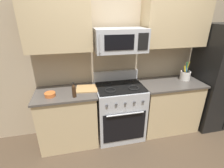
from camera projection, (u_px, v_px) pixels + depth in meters
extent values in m
plane|color=#473828|center=(130.00, 162.00, 2.40)|extent=(16.00, 16.00, 0.00)
cube|color=tan|center=(115.00, 57.00, 2.80)|extent=(8.00, 0.10, 2.60)
cube|color=tan|center=(69.00, 119.00, 2.64)|extent=(0.86, 0.57, 0.88)
cube|color=#4C4742|center=(65.00, 93.00, 2.46)|extent=(0.90, 0.61, 0.03)
cube|color=#B2B5BA|center=(119.00, 112.00, 2.80)|extent=(0.76, 0.61, 0.91)
cube|color=black|center=(124.00, 127.00, 2.56)|extent=(0.67, 0.01, 0.51)
cylinder|color=#B2B5BA|center=(125.00, 114.00, 2.44)|extent=(0.57, 0.02, 0.02)
cube|color=black|center=(120.00, 87.00, 2.62)|extent=(0.73, 0.54, 0.02)
cube|color=#B2B5BA|center=(116.00, 76.00, 2.83)|extent=(0.76, 0.06, 0.18)
torus|color=black|center=(110.00, 90.00, 2.46)|extent=(0.17, 0.17, 0.02)
torus|color=black|center=(134.00, 88.00, 2.53)|extent=(0.17, 0.17, 0.02)
torus|color=black|center=(107.00, 84.00, 2.69)|extent=(0.17, 0.17, 0.02)
torus|color=black|center=(129.00, 82.00, 2.76)|extent=(0.17, 0.17, 0.02)
cylinder|color=#4C4C51|center=(107.00, 106.00, 2.33)|extent=(0.04, 0.02, 0.04)
cylinder|color=#4C4C51|center=(116.00, 104.00, 2.36)|extent=(0.04, 0.02, 0.04)
cylinder|color=#4C4C51|center=(125.00, 103.00, 2.39)|extent=(0.04, 0.02, 0.04)
cylinder|color=#4C4C51|center=(134.00, 102.00, 2.41)|extent=(0.04, 0.02, 0.04)
cylinder|color=#4C4C51|center=(143.00, 101.00, 2.44)|extent=(0.04, 0.02, 0.04)
cube|color=tan|center=(168.00, 106.00, 2.99)|extent=(0.99, 0.57, 0.88)
cube|color=#4C4742|center=(171.00, 83.00, 2.81)|extent=(1.03, 0.61, 0.03)
cube|color=black|center=(220.00, 78.00, 2.97)|extent=(0.83, 0.68, 1.84)
cube|color=#B2B5BA|center=(120.00, 40.00, 2.36)|extent=(0.74, 0.40, 0.33)
cube|color=black|center=(120.00, 43.00, 2.16)|extent=(0.40, 0.01, 0.20)
cube|color=black|center=(143.00, 42.00, 2.23)|extent=(0.15, 0.01, 0.23)
cylinder|color=#B2B5BA|center=(100.00, 44.00, 2.09)|extent=(0.02, 0.02, 0.23)
cube|color=tan|center=(57.00, 24.00, 2.21)|extent=(0.89, 0.34, 0.72)
cube|color=tan|center=(175.00, 23.00, 2.57)|extent=(1.02, 0.34, 0.72)
cylinder|color=white|center=(185.00, 76.00, 2.89)|extent=(0.17, 0.17, 0.15)
cylinder|color=black|center=(185.00, 75.00, 2.89)|extent=(0.14, 0.14, 0.13)
cylinder|color=yellow|center=(185.00, 72.00, 2.85)|extent=(0.04, 0.07, 0.22)
cylinder|color=green|center=(187.00, 70.00, 2.84)|extent=(0.07, 0.02, 0.29)
cylinder|color=black|center=(188.00, 72.00, 2.87)|extent=(0.02, 0.05, 0.23)
cylinder|color=yellow|center=(187.00, 69.00, 2.88)|extent=(0.05, 0.05, 0.29)
cylinder|color=olive|center=(185.00, 71.00, 2.85)|extent=(0.03, 0.05, 0.27)
cylinder|color=blue|center=(186.00, 71.00, 2.84)|extent=(0.05, 0.03, 0.27)
cube|color=tan|center=(87.00, 89.00, 2.55)|extent=(0.35, 0.31, 0.02)
cylinder|color=#382314|center=(74.00, 92.00, 2.29)|extent=(0.06, 0.06, 0.16)
cone|color=#382314|center=(73.00, 85.00, 2.25)|extent=(0.05, 0.05, 0.04)
cylinder|color=black|center=(73.00, 83.00, 2.24)|extent=(0.02, 0.02, 0.01)
cylinder|color=#D1662D|center=(50.00, 95.00, 2.32)|extent=(0.15, 0.15, 0.05)
torus|color=#D1662D|center=(50.00, 93.00, 2.31)|extent=(0.15, 0.15, 0.01)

